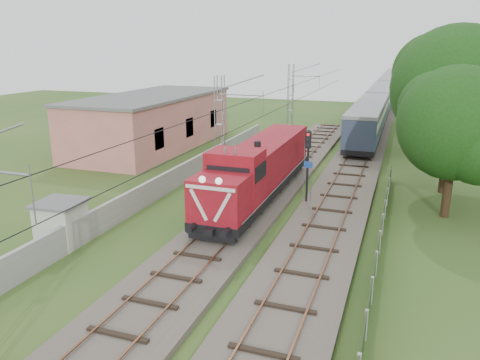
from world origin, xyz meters
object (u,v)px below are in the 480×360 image
at_px(coach_rake, 385,90).
at_px(signal_post, 308,155).
at_px(locomotive, 259,169).
at_px(relay_hut, 61,223).

distance_m(coach_rake, signal_post, 56.75).
xyz_separation_m(locomotive, coach_rake, (5.00, 56.65, 0.29)).
height_order(locomotive, signal_post, signal_post).
relative_size(locomotive, relay_hut, 6.77).
distance_m(coach_rake, relay_hut, 67.95).
bearing_deg(locomotive, signal_post, -1.02).
bearing_deg(relay_hut, locomotive, 53.90).
bearing_deg(coach_rake, signal_post, -91.86).
relative_size(locomotive, coach_rake, 0.19).
bearing_deg(coach_rake, relay_hut, -100.52).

